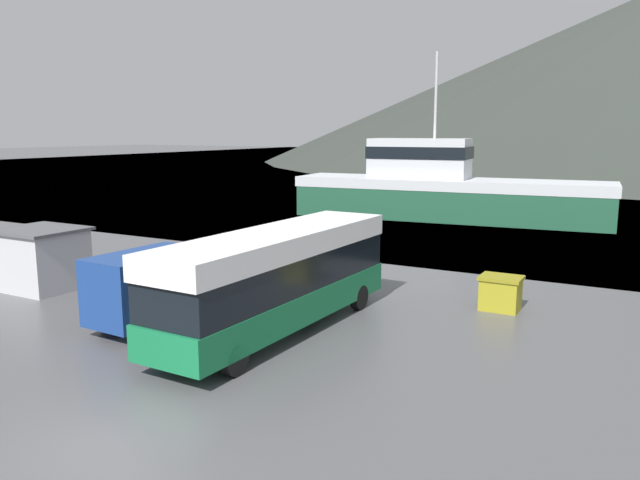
% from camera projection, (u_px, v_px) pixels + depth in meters
% --- Properties ---
extents(ground_plane, '(400.00, 400.00, 0.00)m').
position_uv_depth(ground_plane, '(114.00, 447.00, 12.76)').
color(ground_plane, '#4C4C4F').
extents(water_surface, '(240.00, 240.00, 0.00)m').
position_uv_depth(water_surface, '(617.00, 161.00, 132.49)').
color(water_surface, slate).
rests_on(water_surface, ground).
extents(tour_bus, '(2.71, 10.39, 3.28)m').
position_uv_depth(tour_bus, '(278.00, 276.00, 19.75)').
color(tour_bus, '#146B3D').
rests_on(tour_bus, ground).
extents(delivery_van, '(2.22, 5.48, 2.49)m').
position_uv_depth(delivery_van, '(159.00, 285.00, 20.77)').
color(delivery_van, navy).
rests_on(delivery_van, ground).
extents(fishing_boat, '(22.71, 6.80, 11.85)m').
position_uv_depth(fishing_boat, '(443.00, 189.00, 45.12)').
color(fishing_boat, '#1E5138').
rests_on(fishing_boat, water_surface).
extents(storage_bin, '(1.47, 1.16, 1.24)m').
position_uv_depth(storage_bin, '(501.00, 293.00, 22.40)').
color(storage_bin, olive).
rests_on(storage_bin, ground).
extents(dock_kiosk, '(3.23, 2.88, 2.49)m').
position_uv_depth(dock_kiosk, '(41.00, 258.00, 25.31)').
color(dock_kiosk, '#B2B2B7').
rests_on(dock_kiosk, ground).
extents(small_boat, '(4.34, 7.93, 1.04)m').
position_uv_depth(small_boat, '(375.00, 198.00, 54.96)').
color(small_boat, '#1E5138').
rests_on(small_boat, water_surface).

